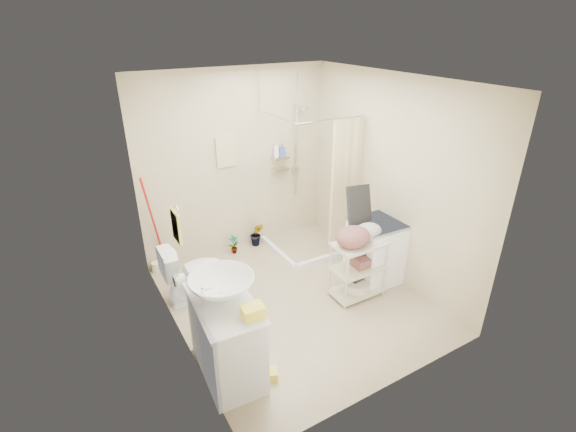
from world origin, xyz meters
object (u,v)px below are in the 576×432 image
at_px(vanity, 226,338).
at_px(washing_machine, 375,251).
at_px(laundry_rack, 358,264).
at_px(toilet, 193,272).

xyz_separation_m(vanity, washing_machine, (2.30, 0.53, 0.00)).
height_order(vanity, washing_machine, washing_machine).
bearing_deg(laundry_rack, washing_machine, 22.60).
relative_size(vanity, laundry_rack, 1.06).
xyz_separation_m(vanity, laundry_rack, (1.88, 0.36, 0.03)).
xyz_separation_m(vanity, toilet, (0.12, 1.32, -0.04)).
bearing_deg(laundry_rack, vanity, -168.70).
xyz_separation_m(toilet, washing_machine, (2.18, -0.79, 0.04)).
relative_size(vanity, toilet, 1.26).
height_order(washing_machine, laundry_rack, laundry_rack).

